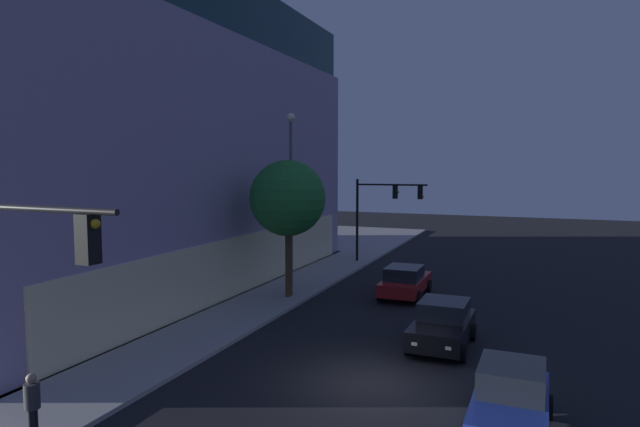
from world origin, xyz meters
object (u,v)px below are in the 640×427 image
Objects in this scene: pedestrian_waiting at (32,403)px; car_blue at (511,400)px; sidewalk_tree at (288,198)px; car_black at (443,324)px; modern_building at (58,142)px; street_lamp_sidewalk at (291,184)px; traffic_light_far_corner at (384,203)px; car_red at (405,281)px.

pedestrian_waiting reaches higher than car_blue.
sidewalk_tree is 1.67× the size of car_black.
modern_building is 7.24× the size of car_blue.
modern_building is 7.03× the size of car_black.
modern_building is 3.15× the size of street_lamp_sidewalk.
car_blue is at bearing -63.68° from pedestrian_waiting.
street_lamp_sidewalk is at bearing 2.34° from pedestrian_waiting.
street_lamp_sidewalk is 10.84m from car_black.
pedestrian_waiting is at bearing 116.32° from car_blue.
traffic_light_far_corner is 11.53m from sidewalk_tree.
car_red is at bearing -14.52° from pedestrian_waiting.
pedestrian_waiting is 0.42× the size of car_black.
car_blue is 0.90× the size of car_red.
traffic_light_far_corner is at bearing 22.16° from car_red.
car_black is at bearing 23.96° from car_blue.
street_lamp_sidewalk reaches higher than car_blue.
traffic_light_far_corner is 0.83× the size of sidewalk_tree.
pedestrian_waiting is at bearing -133.96° from modern_building.
pedestrian_waiting is at bearing -177.66° from street_lamp_sidewalk.
car_black is (11.16, -7.78, -0.35)m from pedestrian_waiting.
street_lamp_sidewalk is (-10.97, 1.89, 1.59)m from traffic_light_far_corner.
car_red is (2.44, -5.37, -5.04)m from street_lamp_sidewalk.
sidewalk_tree is 15.93m from pedestrian_waiting.
sidewalk_tree is at bearing 63.25° from car_black.
pedestrian_waiting is at bearing 177.33° from traffic_light_far_corner.
car_red is at bearing 23.44° from car_black.
traffic_light_far_corner reaches higher than car_blue.
car_blue reaches higher than car_red.
sidewalk_tree is at bearing 47.30° from car_blue.
modern_building reaches higher than car_red.
sidewalk_tree is 10.40m from car_black.
traffic_light_far_corner is at bearing -2.67° from pedestrian_waiting.
car_black is (-4.37, -23.88, -7.37)m from modern_building.
car_red is at bearing -157.84° from traffic_light_far_corner.
car_black is (-4.62, -8.43, -5.01)m from street_lamp_sidewalk.
modern_building is 6.53× the size of car_red.
modern_building is at bearing 46.04° from pedestrian_waiting.
car_black is (5.99, 2.66, -0.01)m from car_blue.
sidewalk_tree is (-0.11, -15.44, -3.06)m from modern_building.
car_black is at bearing -116.75° from sidewalk_tree.
car_blue is at bearing -156.32° from car_red.
car_red is (2.81, -5.38, -4.34)m from sidewalk_tree.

